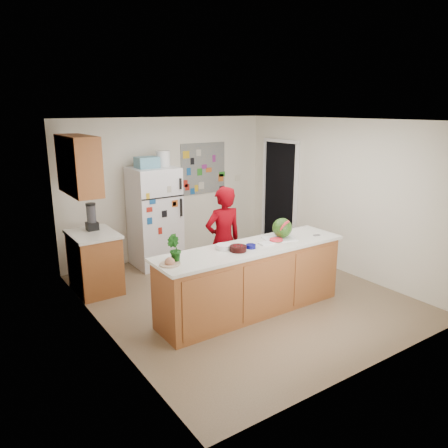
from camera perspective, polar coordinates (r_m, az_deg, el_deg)
floor at (r=6.49m, az=2.19°, el=-9.32°), size 4.00×4.50×0.02m
wall_back at (r=7.97m, az=-7.39°, el=4.68°), size 4.00×0.02×2.50m
wall_left at (r=5.19m, az=-15.89°, el=-1.40°), size 0.02×4.50×2.50m
wall_right at (r=7.43m, az=14.92°, el=3.53°), size 0.02×4.50×2.50m
ceiling at (r=5.92m, az=2.44°, el=13.51°), size 4.00×4.50×0.02m
doorway at (r=8.46m, az=7.32°, el=3.68°), size 0.03×0.85×2.04m
peninsula_base at (r=5.84m, az=3.57°, el=-7.41°), size 2.60×0.62×0.88m
peninsula_top at (r=5.68m, az=3.64°, el=-3.12°), size 2.68×0.70×0.04m
side_counter_base at (r=6.75m, az=-16.50°, el=-4.95°), size 0.60×0.80×0.86m
side_counter_top at (r=6.62m, az=-16.79°, el=-1.28°), size 0.64×0.84×0.04m
upper_cabinets at (r=6.34m, az=-18.47°, el=7.32°), size 0.35×1.00×0.80m
refrigerator at (r=7.53m, az=-9.03°, el=0.89°), size 0.75×0.70×1.70m
fridge_top_bin at (r=7.32m, az=-10.05°, el=7.93°), size 0.35×0.28×0.18m
photo_collage at (r=8.27m, az=-2.72°, el=7.25°), size 0.95×0.01×0.95m
person at (r=6.32m, az=-0.09°, el=-2.18°), size 0.60×0.41×1.59m
blender_appliance at (r=6.72m, az=-16.92°, el=0.81°), size 0.14×0.14×0.38m
cutting_board at (r=6.01m, az=7.26°, el=-1.93°), size 0.48×0.41×0.01m
watermelon at (r=6.02m, az=7.61°, el=-0.50°), size 0.27×0.27×0.27m
watermelon_slice at (r=5.90m, az=6.82°, el=-2.05°), size 0.18×0.18×0.02m
cherry_bowl at (r=5.47m, az=1.85°, el=-3.21°), size 0.26×0.26×0.07m
white_bowl at (r=5.54m, az=-0.02°, el=-2.99°), size 0.20×0.20×0.06m
cobalt_bowl at (r=5.59m, az=3.52°, el=-2.92°), size 0.16×0.16×0.05m
plate at (r=5.05m, az=-7.10°, el=-5.23°), size 0.31×0.31×0.02m
paper_towel at (r=5.76m, az=5.44°, el=-2.56°), size 0.18×0.16×0.02m
keys at (r=6.26m, az=12.01°, el=-1.44°), size 0.10×0.06×0.01m
potted_plant at (r=5.10m, az=-6.52°, el=-3.28°), size 0.20×0.21×0.30m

